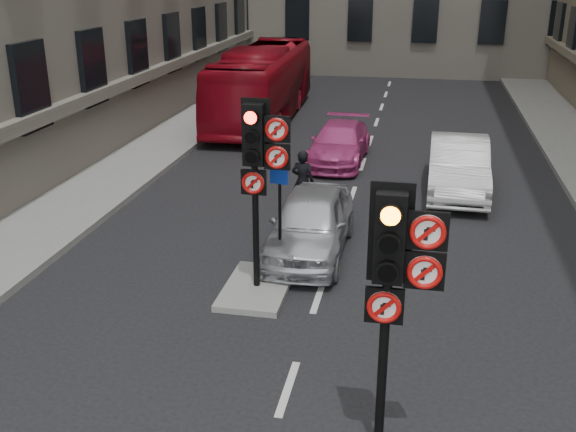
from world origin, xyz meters
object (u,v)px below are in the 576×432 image
at_px(car_pink, 339,143).
at_px(motorcyclist, 303,181).
at_px(signal_far, 259,155).
at_px(signal_near, 396,267).
at_px(car_white, 458,166).
at_px(info_sign, 280,206).
at_px(car_silver, 310,223).
at_px(motorcycle, 401,241).
at_px(bus_red, 263,84).

xyz_separation_m(car_pink, motorcyclist, (-0.33, -4.68, 0.20)).
bearing_deg(car_pink, signal_far, -90.40).
height_order(signal_near, car_pink, signal_near).
bearing_deg(car_white, info_sign, -120.05).
distance_m(signal_near, signal_far, 4.77).
distance_m(car_silver, car_pink, 7.17).
distance_m(signal_far, motorcycle, 3.86).
relative_size(car_silver, car_pink, 0.98).
distance_m(signal_near, car_white, 11.09).
bearing_deg(motorcyclist, info_sign, 101.54).
relative_size(motorcycle, info_sign, 0.77).
bearing_deg(car_silver, car_pink, 92.38).
bearing_deg(car_pink, info_sign, -89.13).
xyz_separation_m(signal_near, car_pink, (-2.26, 13.17, -1.99)).
xyz_separation_m(car_silver, motorcycle, (1.94, -0.14, -0.19)).
bearing_deg(signal_near, car_white, 83.29).
bearing_deg(car_pink, signal_near, -78.54).
distance_m(signal_near, motorcycle, 6.23).
distance_m(signal_near, motorcyclist, 9.06).
relative_size(bus_red, motorcycle, 6.29).
relative_size(car_pink, motorcycle, 2.52).
height_order(signal_near, signal_far, signal_far).
bearing_deg(motorcyclist, car_white, -140.12).
bearing_deg(signal_near, car_silver, 108.27).
distance_m(signal_far, bus_red, 15.07).
height_order(bus_red, info_sign, bus_red).
height_order(motorcycle, info_sign, info_sign).
height_order(car_pink, motorcyclist, motorcyclist).
distance_m(car_silver, car_white, 5.85).
xyz_separation_m(signal_far, car_pink, (0.34, 9.17, -2.11)).
bearing_deg(motorcyclist, signal_near, 115.37).
height_order(signal_far, motorcycle, signal_far).
relative_size(car_silver, motorcyclist, 2.51).
bearing_deg(car_pink, motorcyclist, -92.34).
xyz_separation_m(car_pink, info_sign, (-0.13, -8.43, 0.90)).
bearing_deg(info_sign, motorcycle, 34.77).
distance_m(signal_far, car_pink, 9.42).
xyz_separation_m(bus_red, motorcyclist, (3.39, -10.14, -0.63)).
xyz_separation_m(signal_far, motorcyclist, (0.01, 4.49, -1.91)).
height_order(car_white, bus_red, bus_red).
distance_m(car_silver, bus_red, 13.26).
bearing_deg(car_silver, bus_red, 107.78).
xyz_separation_m(signal_near, motorcyclist, (-2.59, 8.49, -1.79)).
distance_m(car_white, motorcyclist, 4.54).
relative_size(signal_far, car_silver, 0.89).
bearing_deg(info_sign, car_silver, 81.49).
xyz_separation_m(car_pink, motorcycle, (2.21, -7.31, -0.10)).
xyz_separation_m(car_silver, car_white, (3.26, 4.85, 0.05)).
bearing_deg(signal_near, signal_far, 123.02).
height_order(signal_near, bus_red, signal_near).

